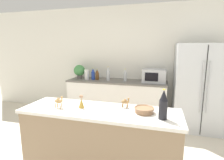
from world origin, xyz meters
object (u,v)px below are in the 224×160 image
at_px(wine_bottle, 163,105).
at_px(back_bottle_2, 97,75).
at_px(back_bottle_1, 125,75).
at_px(refrigerator, 200,87).
at_px(wise_man_figurine_crimson, 81,102).
at_px(camel_figurine, 59,101).
at_px(fruit_bowl, 144,110).
at_px(microwave, 154,76).
at_px(camel_figurine_second, 125,102).
at_px(back_bottle_0, 93,74).
at_px(back_bottle_3, 108,74).
at_px(potted_plant, 79,71).
at_px(paper_towel_roll, 87,75).

bearing_deg(wine_bottle, back_bottle_2, 124.89).
bearing_deg(wine_bottle, back_bottle_1, 110.87).
relative_size(refrigerator, wise_man_figurine_crimson, 10.98).
xyz_separation_m(back_bottle_2, camel_figurine, (0.30, -2.05, 0.01)).
bearing_deg(back_bottle_2, fruit_bowl, -57.21).
distance_m(back_bottle_1, back_bottle_2, 0.66).
distance_m(refrigerator, wise_man_figurine_crimson, 2.51).
xyz_separation_m(refrigerator, microwave, (-0.88, 0.09, 0.18)).
distance_m(fruit_bowl, camel_figurine_second, 0.25).
xyz_separation_m(back_bottle_0, wise_man_figurine_crimson, (0.64, -1.96, -0.02)).
xyz_separation_m(refrigerator, back_bottle_0, (-2.25, 0.04, 0.17)).
height_order(wine_bottle, wise_man_figurine_crimson, wine_bottle).
bearing_deg(wine_bottle, camel_figurine_second, 151.72).
bearing_deg(wise_man_figurine_crimson, fruit_bowl, 2.97).
bearing_deg(back_bottle_0, camel_figurine_second, -58.44).
distance_m(back_bottle_1, camel_figurine, 2.06).
height_order(microwave, back_bottle_3, back_bottle_3).
height_order(microwave, fruit_bowl, microwave).
relative_size(microwave, back_bottle_3, 1.54).
xyz_separation_m(back_bottle_1, fruit_bowl, (0.59, -1.92, -0.05)).
height_order(potted_plant, back_bottle_3, potted_plant).
distance_m(camel_figurine, camel_figurine_second, 0.76).
xyz_separation_m(potted_plant, paper_towel_roll, (0.23, -0.09, -0.07)).
bearing_deg(back_bottle_0, potted_plant, 168.62).
relative_size(wine_bottle, camel_figurine, 2.09).
bearing_deg(potted_plant, wise_man_figurine_crimson, -63.44).
distance_m(back_bottle_2, camel_figurine, 2.07).
xyz_separation_m(back_bottle_1, wine_bottle, (0.78, -2.04, 0.06)).
xyz_separation_m(paper_towel_roll, fruit_bowl, (1.50, -1.91, -0.03)).
xyz_separation_m(back_bottle_0, camel_figurine, (0.39, -2.03, -0.00)).
height_order(paper_towel_roll, back_bottle_2, back_bottle_2).
distance_m(microwave, camel_figurine, 2.30).
relative_size(back_bottle_0, wine_bottle, 0.92).
distance_m(refrigerator, back_bottle_2, 2.16).
bearing_deg(wine_bottle, potted_plant, 132.01).
bearing_deg(potted_plant, microwave, -0.80).
relative_size(paper_towel_roll, microwave, 0.46).
xyz_separation_m(potted_plant, back_bottle_2, (0.47, -0.06, -0.06)).
distance_m(paper_towel_roll, back_bottle_1, 0.91).
relative_size(microwave, camel_figurine, 3.39).
relative_size(camel_figurine, wise_man_figurine_crimson, 0.92).
xyz_separation_m(microwave, wise_man_figurine_crimson, (-0.72, -2.02, -0.03)).
distance_m(back_bottle_2, wise_man_figurine_crimson, 2.05).
bearing_deg(back_bottle_1, refrigerator, -1.49).
xyz_separation_m(back_bottle_2, wine_bottle, (1.44, -2.06, 0.07)).
distance_m(paper_towel_roll, microwave, 1.52).
xyz_separation_m(back_bottle_1, back_bottle_2, (-0.66, 0.02, -0.01)).
height_order(refrigerator, microwave, refrigerator).
bearing_deg(camel_figurine, potted_plant, 110.12).
bearing_deg(camel_figurine, paper_towel_roll, 105.14).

